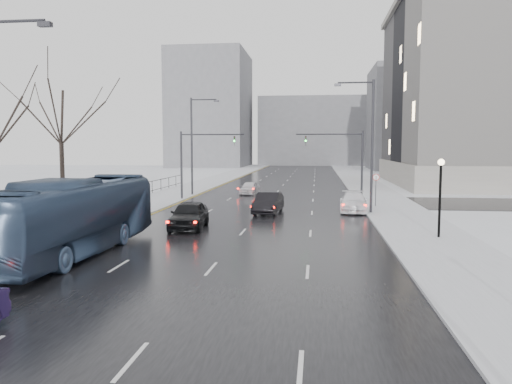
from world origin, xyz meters
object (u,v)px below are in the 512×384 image
at_px(mast_signal_right, 350,157).
at_px(no_uturn_sign, 376,180).
at_px(mast_signal_left, 192,157).
at_px(sedan_right_far, 354,202).
at_px(sedan_right_near, 268,203).
at_px(bus, 73,217).
at_px(lamppost_r_mid, 440,186).
at_px(sedan_center_near, 189,215).
at_px(tree_park_e, 63,203).
at_px(sedan_center_far, 250,188).
at_px(streetlight_l_far, 194,141).
at_px(streetlight_r_mid, 369,139).

height_order(mast_signal_right, no_uturn_sign, mast_signal_right).
height_order(mast_signal_left, sedan_right_far, mast_signal_left).
bearing_deg(sedan_right_near, bus, -111.29).
height_order(lamppost_r_mid, sedan_center_near, lamppost_r_mid).
xyz_separation_m(tree_park_e, sedan_center_far, (15.51, 10.11, 0.73)).
bearing_deg(sedan_center_far, mast_signal_left, -121.97).
bearing_deg(bus, sedan_center_near, 67.16).
bearing_deg(sedan_right_far, mast_signal_right, 91.55).
height_order(sedan_center_near, sedan_center_far, sedan_center_near).
bearing_deg(tree_park_e, lamppost_r_mid, -25.62).
relative_size(sedan_center_near, sedan_right_far, 0.97).
distance_m(mast_signal_left, sedan_center_far, 8.38).
bearing_deg(mast_signal_left, sedan_center_far, 52.84).
xyz_separation_m(mast_signal_left, bus, (0.33, -24.05, -2.27)).
xyz_separation_m(no_uturn_sign, bus, (-16.19, -20.05, -0.47)).
relative_size(tree_park_e, no_uturn_sign, 5.00).
relative_size(streetlight_l_far, bus, 0.78).
bearing_deg(sedan_center_near, bus, -117.70).
bearing_deg(lamppost_r_mid, sedan_right_far, 108.68).
relative_size(lamppost_r_mid, mast_signal_left, 0.66).
height_order(mast_signal_left, sedan_center_far, mast_signal_left).
relative_size(mast_signal_left, sedan_center_far, 1.61).
bearing_deg(no_uturn_sign, sedan_center_near, -136.33).
distance_m(tree_park_e, no_uturn_sign, 27.50).
xyz_separation_m(streetlight_l_far, mast_signal_right, (15.49, -4.00, -1.51)).
relative_size(streetlight_r_mid, sedan_center_near, 2.01).
relative_size(tree_park_e, sedan_center_near, 2.71).
bearing_deg(tree_park_e, sedan_center_near, -39.51).
xyz_separation_m(tree_park_e, no_uturn_sign, (27.40, 0.00, 2.30)).
height_order(streetlight_r_mid, mast_signal_left, streetlight_r_mid).
bearing_deg(streetlight_r_mid, tree_park_e, 171.37).
xyz_separation_m(no_uturn_sign, sedan_right_near, (-8.49, -4.65, -1.47)).
height_order(streetlight_l_far, no_uturn_sign, streetlight_l_far).
bearing_deg(sedan_center_near, sedan_right_near, 56.72).
height_order(mast_signal_right, sedan_right_near, mast_signal_right).
height_order(tree_park_e, no_uturn_sign, tree_park_e).
xyz_separation_m(streetlight_l_far, sedan_right_far, (15.37, -10.76, -4.83)).
bearing_deg(mast_signal_left, lamppost_r_mid, -44.48).
distance_m(bus, sedan_right_near, 17.25).
relative_size(mast_signal_left, sedan_right_near, 1.36).
bearing_deg(no_uturn_sign, sedan_right_far, -125.89).
bearing_deg(sedan_center_far, tree_park_e, -141.70).
xyz_separation_m(lamppost_r_mid, mast_signal_left, (-18.33, 18.00, 1.16)).
height_order(streetlight_r_mid, sedan_right_far, streetlight_r_mid).
xyz_separation_m(no_uturn_sign, sedan_center_near, (-12.70, -12.12, -1.41)).
xyz_separation_m(mast_signal_left, sedan_right_far, (14.53, -6.76, -3.32)).
xyz_separation_m(streetlight_r_mid, no_uturn_sign, (1.03, 4.00, -3.32)).
xyz_separation_m(streetlight_r_mid, mast_signal_right, (-0.84, 8.00, -1.51)).
relative_size(tree_park_e, lamppost_r_mid, 3.15).
relative_size(streetlight_r_mid, mast_signal_right, 1.54).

